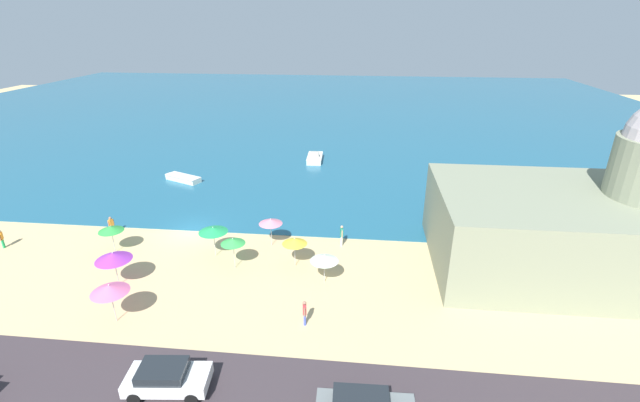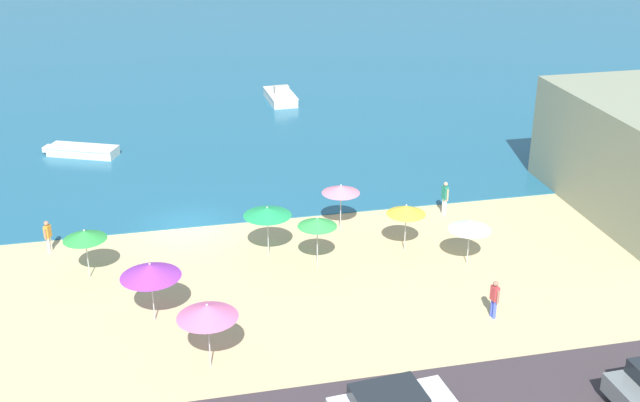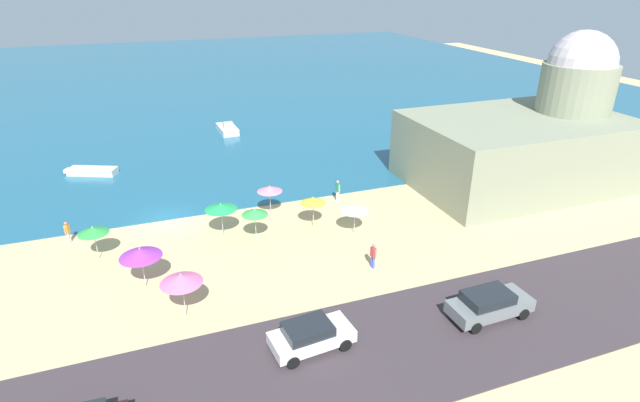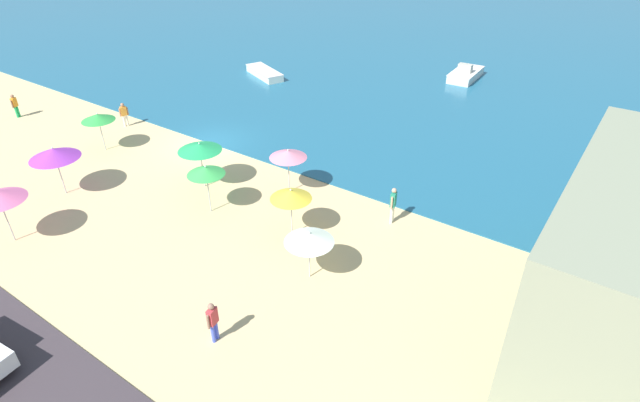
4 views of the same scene
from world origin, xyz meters
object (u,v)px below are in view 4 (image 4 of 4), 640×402
at_px(beach_umbrella_0, 98,117).
at_px(bather_1, 393,203).
at_px(beach_umbrella_5, 200,147).
at_px(beach_umbrella_6, 54,153).
at_px(beach_umbrella_3, 288,154).
at_px(beach_umbrella_1, 206,171).
at_px(beach_umbrella_8, 291,195).
at_px(bather_3, 213,320).
at_px(skiff_offshore, 466,74).
at_px(skiff_nearshore, 264,73).
at_px(bather_2, 124,113).
at_px(beach_umbrella_7, 309,237).
at_px(bather_0, 15,105).

xyz_separation_m(beach_umbrella_0, bather_1, (17.65, 2.87, -1.03)).
height_order(beach_umbrella_5, beach_umbrella_6, beach_umbrella_6).
bearing_deg(beach_umbrella_3, beach_umbrella_1, -118.64).
xyz_separation_m(beach_umbrella_6, beach_umbrella_8, (11.71, 3.73, -0.19)).
height_order(bather_1, bather_3, bather_1).
xyz_separation_m(beach_umbrella_0, bather_3, (16.02, -6.98, -1.13)).
bearing_deg(beach_umbrella_6, bather_1, 25.42).
relative_size(bather_3, skiff_offshore, 0.37).
distance_m(beach_umbrella_1, skiff_nearshore, 20.52).
distance_m(bather_1, bather_2, 19.56).
height_order(bather_2, bather_3, bather_3).
distance_m(beach_umbrella_1, beach_umbrella_3, 4.13).
bearing_deg(bather_2, beach_umbrella_3, -2.31).
xyz_separation_m(bather_3, skiff_nearshore, (-17.07, 22.91, -0.58)).
relative_size(beach_umbrella_0, beach_umbrella_3, 0.98).
distance_m(beach_umbrella_6, bather_3, 13.68).
bearing_deg(skiff_nearshore, skiff_offshore, 32.46).
distance_m(beach_umbrella_5, beach_umbrella_7, 9.15).
bearing_deg(beach_umbrella_8, skiff_nearshore, 133.21).
xyz_separation_m(beach_umbrella_1, beach_umbrella_3, (1.98, 3.62, -0.08)).
relative_size(bather_1, skiff_offshore, 0.40).
relative_size(beach_umbrella_0, bather_2, 1.47).
relative_size(bather_0, bather_2, 1.00).
distance_m(beach_umbrella_6, bather_2, 8.65).
xyz_separation_m(bather_0, bather_1, (26.94, 3.12, 0.14)).
distance_m(beach_umbrella_0, beach_umbrella_6, 5.03).
bearing_deg(beach_umbrella_3, beach_umbrella_8, -50.53).
distance_m(beach_umbrella_5, skiff_nearshore, 18.19).
relative_size(beach_umbrella_7, bather_1, 1.21).
xyz_separation_m(beach_umbrella_0, beach_umbrella_7, (16.76, -2.45, -0.13)).
distance_m(beach_umbrella_0, beach_umbrella_1, 10.11).
bearing_deg(skiff_offshore, bather_1, -77.84).
relative_size(beach_umbrella_1, bather_3, 1.49).
bearing_deg(bather_3, bather_0, 165.12).
relative_size(beach_umbrella_5, skiff_offshore, 0.55).
distance_m(bather_1, skiff_nearshore, 22.82).
bearing_deg(bather_1, bather_3, -99.37).
xyz_separation_m(beach_umbrella_6, bather_3, (13.33, -2.74, -1.33)).
relative_size(beach_umbrella_0, beach_umbrella_1, 0.94).
height_order(bather_1, bather_2, bather_1).
xyz_separation_m(beach_umbrella_0, bather_0, (-9.30, -0.25, -1.17)).
relative_size(beach_umbrella_3, skiff_offshore, 0.53).
height_order(beach_umbrella_7, bather_3, beach_umbrella_7).
height_order(beach_umbrella_7, bather_1, beach_umbrella_7).
distance_m(beach_umbrella_1, bather_3, 8.40).
bearing_deg(bather_0, beach_umbrella_7, -4.82).
relative_size(beach_umbrella_6, bather_0, 1.63).
height_order(beach_umbrella_8, bather_1, beach_umbrella_8).
height_order(beach_umbrella_6, bather_2, beach_umbrella_6).
bearing_deg(bather_0, bather_1, 6.61).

